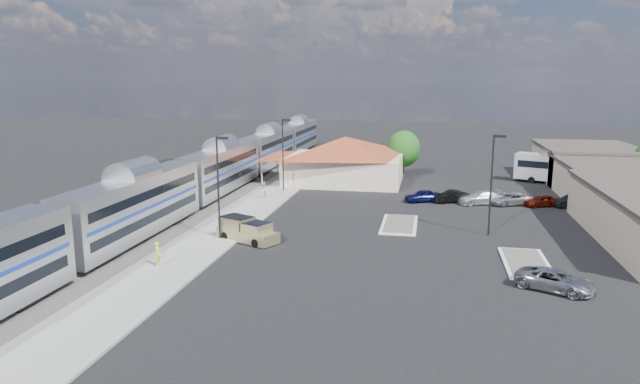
% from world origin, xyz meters
% --- Properties ---
extents(ground, '(280.00, 280.00, 0.00)m').
position_xyz_m(ground, '(0.00, 0.00, 0.00)').
color(ground, black).
rests_on(ground, ground).
extents(railbed, '(16.00, 100.00, 0.12)m').
position_xyz_m(railbed, '(-21.00, 8.00, 0.06)').
color(railbed, '#4C4944').
rests_on(railbed, ground).
extents(platform, '(5.50, 92.00, 0.18)m').
position_xyz_m(platform, '(-12.00, 6.00, 0.09)').
color(platform, gray).
rests_on(platform, ground).
extents(passenger_train, '(3.00, 104.00, 5.55)m').
position_xyz_m(passenger_train, '(-18.00, 13.63, 2.87)').
color(passenger_train, silver).
rests_on(passenger_train, ground).
extents(freight_cars, '(2.80, 46.00, 4.00)m').
position_xyz_m(freight_cars, '(-24.00, 7.02, 1.93)').
color(freight_cars, black).
rests_on(freight_cars, ground).
extents(station_depot, '(18.35, 12.24, 6.20)m').
position_xyz_m(station_depot, '(-4.56, 24.00, 3.13)').
color(station_depot, tan).
rests_on(station_depot, ground).
extents(buildings_east, '(14.40, 51.40, 4.80)m').
position_xyz_m(buildings_east, '(28.00, 14.28, 2.27)').
color(buildings_east, '#C6B28C').
rests_on(buildings_east, ground).
extents(traffic_island_south, '(3.30, 7.50, 0.21)m').
position_xyz_m(traffic_island_south, '(4.00, 2.00, 0.10)').
color(traffic_island_south, silver).
rests_on(traffic_island_south, ground).
extents(traffic_island_north, '(3.30, 7.50, 0.21)m').
position_xyz_m(traffic_island_north, '(14.00, -8.00, 0.10)').
color(traffic_island_north, silver).
rests_on(traffic_island_north, ground).
extents(lamp_plat_s, '(1.08, 0.25, 9.00)m').
position_xyz_m(lamp_plat_s, '(-10.90, -6.00, 5.34)').
color(lamp_plat_s, black).
rests_on(lamp_plat_s, ground).
extents(lamp_plat_n, '(1.08, 0.25, 9.00)m').
position_xyz_m(lamp_plat_n, '(-10.90, 16.00, 5.34)').
color(lamp_plat_n, black).
rests_on(lamp_plat_n, ground).
extents(lamp_lot, '(1.08, 0.25, 9.00)m').
position_xyz_m(lamp_lot, '(12.10, 0.00, 5.34)').
color(lamp_lot, black).
rests_on(lamp_lot, ground).
extents(tree_depot, '(4.71, 4.71, 6.63)m').
position_xyz_m(tree_depot, '(3.00, 30.00, 4.02)').
color(tree_depot, '#382314').
rests_on(tree_depot, ground).
extents(pickup_truck, '(5.96, 4.35, 1.95)m').
position_xyz_m(pickup_truck, '(-8.50, -5.96, 0.92)').
color(pickup_truck, tan).
rests_on(pickup_truck, ground).
extents(suv, '(5.50, 4.31, 1.39)m').
position_xyz_m(suv, '(14.97, -13.30, 0.69)').
color(suv, '#999BA0').
rests_on(suv, ground).
extents(coach_bus, '(12.13, 7.05, 3.87)m').
position_xyz_m(coach_bus, '(24.00, 27.70, 2.23)').
color(coach_bus, silver).
rests_on(coach_bus, ground).
extents(person_a, '(0.52, 0.71, 1.82)m').
position_xyz_m(person_a, '(-12.76, -13.98, 1.09)').
color(person_a, '#DBD944').
rests_on(person_a, platform).
extents(person_b, '(1.03, 1.14, 1.91)m').
position_xyz_m(person_b, '(-12.07, 11.14, 1.14)').
color(person_b, silver).
rests_on(person_b, platform).
extents(parked_car_a, '(4.41, 3.11, 1.40)m').
position_xyz_m(parked_car_a, '(5.99, 13.14, 0.70)').
color(parked_car_a, '#0D1041').
rests_on(parked_car_a, ground).
extents(parked_car_b, '(4.47, 2.99, 1.39)m').
position_xyz_m(parked_car_b, '(9.19, 13.44, 0.70)').
color(parked_car_b, black).
rests_on(parked_car_b, ground).
extents(parked_car_c, '(5.53, 3.83, 1.49)m').
position_xyz_m(parked_car_c, '(12.39, 13.14, 0.74)').
color(parked_car_c, silver).
rests_on(parked_car_c, ground).
extents(parked_car_d, '(5.47, 4.22, 1.38)m').
position_xyz_m(parked_car_d, '(15.59, 13.44, 0.69)').
color(parked_car_d, '#9B9DA3').
rests_on(parked_car_d, ground).
extents(parked_car_e, '(4.16, 2.85, 1.31)m').
position_xyz_m(parked_car_e, '(18.79, 13.14, 0.66)').
color(parked_car_e, '#65180B').
rests_on(parked_car_e, ground).
extents(parked_car_f, '(4.29, 2.82, 1.34)m').
position_xyz_m(parked_car_f, '(21.99, 13.44, 0.67)').
color(parked_car_f, black).
rests_on(parked_car_f, ground).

